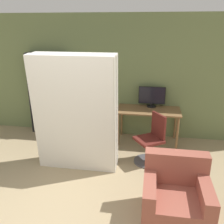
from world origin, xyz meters
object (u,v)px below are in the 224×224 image
object	(u,v)px
office_chair	(151,143)
armchair	(175,197)
bookshelf	(45,97)
mattress_far	(78,112)
monitor	(152,96)
mattress_near	(74,116)

from	to	relation	value
office_chair	armchair	size ratio (longest dim) A/B	1.10
bookshelf	mattress_far	size ratio (longest dim) A/B	0.92
bookshelf	mattress_far	bearing A→B (deg)	-48.22
office_chair	armchair	xyz separation A→B (m)	(0.35, -1.41, -0.06)
monitor	mattress_far	xyz separation A→B (m)	(-1.26, -1.34, 0.04)
monitor	armchair	distance (m)	2.59
bookshelf	mattress_near	xyz separation A→B (m)	(1.21, -1.57, 0.17)
mattress_near	office_chair	bearing A→B (deg)	20.70
office_chair	armchair	world-z (taller)	office_chair
mattress_near	armchair	xyz separation A→B (m)	(1.64, -0.92, -0.70)
mattress_near	armchair	world-z (taller)	mattress_near
bookshelf	armchair	xyz separation A→B (m)	(2.85, -2.49, -0.53)
mattress_far	mattress_near	bearing A→B (deg)	-90.00
office_chair	armchair	bearing A→B (deg)	-76.17
monitor	mattress_far	world-z (taller)	mattress_far
mattress_far	armchair	bearing A→B (deg)	-34.67
bookshelf	armchair	distance (m)	3.82
monitor	mattress_far	bearing A→B (deg)	-133.12
mattress_far	armchair	distance (m)	2.11
monitor	mattress_near	distance (m)	2.00
bookshelf	armchair	world-z (taller)	bookshelf
mattress_near	monitor	bearing A→B (deg)	51.04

